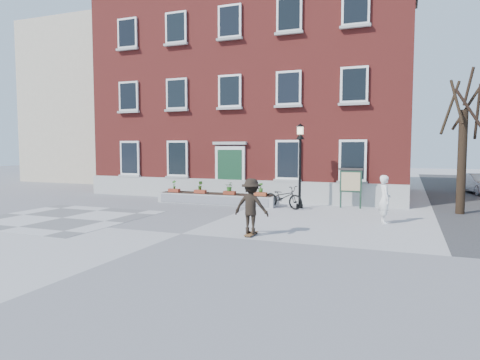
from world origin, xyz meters
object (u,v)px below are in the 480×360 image
at_px(bystander, 385,199).
at_px(bicycle, 283,197).
at_px(lamp_post, 300,154).
at_px(notice_board, 351,181).
at_px(skateboarder, 251,206).

bearing_deg(bystander, bicycle, 45.46).
distance_m(bicycle, lamp_post, 2.16).
xyz_separation_m(bicycle, bystander, (4.57, -2.36, 0.37)).
height_order(bystander, notice_board, notice_board).
bearing_deg(notice_board, lamp_post, -159.00).
bearing_deg(notice_board, bicycle, -156.79).
distance_m(lamp_post, skateboarder, 6.83).
xyz_separation_m(bystander, skateboarder, (-3.88, -3.88, 0.05)).
bearing_deg(bicycle, skateboarder, -157.83).
relative_size(lamp_post, notice_board, 2.10).
xyz_separation_m(lamp_post, notice_board, (2.21, 0.85, -1.28)).
bearing_deg(lamp_post, bicycle, -150.17).
distance_m(bystander, notice_board, 3.99).
xyz_separation_m(bystander, lamp_post, (-3.88, 2.76, 1.64)).
xyz_separation_m(bicycle, notice_board, (2.90, 1.24, 0.73)).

